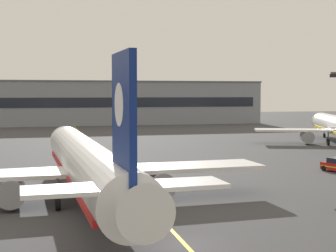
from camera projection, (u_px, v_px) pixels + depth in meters
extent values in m
plane|color=#3D3D3F|center=(187.00, 246.00, 30.95)|extent=(400.00, 400.00, 0.00)
cube|color=yellow|center=(117.00, 172.00, 59.99)|extent=(0.64, 180.00, 0.01)
cylinder|color=white|center=(87.00, 162.00, 42.81)|extent=(5.42, 36.13, 3.80)
cone|color=white|center=(66.00, 141.00, 61.26)|extent=(3.72, 2.76, 3.61)
cone|color=white|center=(139.00, 208.00, 24.23)|extent=(2.97, 2.93, 2.85)
cube|color=red|center=(87.00, 175.00, 42.88)|extent=(5.21, 33.25, 0.44)
cube|color=black|center=(67.00, 137.00, 59.40)|extent=(2.90, 1.23, 0.60)
cube|color=white|center=(86.00, 171.00, 43.44)|extent=(32.18, 6.24, 0.36)
cylinder|color=gray|center=(11.00, 191.00, 40.80)|extent=(2.46, 3.70, 2.30)
cylinder|color=black|center=(11.00, 187.00, 42.56)|extent=(1.96, 0.27, 1.95)
cylinder|color=gray|center=(158.00, 184.00, 44.33)|extent=(2.46, 3.70, 2.30)
cylinder|color=black|center=(153.00, 180.00, 46.09)|extent=(1.96, 0.27, 1.95)
cube|color=navy|center=(124.00, 118.00, 27.40)|extent=(0.62, 4.81, 7.20)
cylinder|color=white|center=(122.00, 105.00, 27.63)|extent=(0.55, 2.42, 2.40)
cube|color=white|center=(126.00, 187.00, 27.07)|extent=(11.12, 3.29, 0.24)
cylinder|color=#4C4C51|center=(70.00, 163.00, 56.81)|extent=(0.24, 0.24, 1.60)
cylinder|color=black|center=(70.00, 172.00, 56.87)|extent=(0.44, 0.92, 0.90)
cylinder|color=#4C4C51|center=(58.00, 188.00, 40.27)|extent=(0.24, 0.24, 1.60)
cylinder|color=black|center=(58.00, 202.00, 40.34)|extent=(0.46, 1.32, 1.30)
cylinder|color=#4C4C51|center=(121.00, 185.00, 41.75)|extent=(0.24, 0.24, 1.60)
cylinder|color=black|center=(122.00, 198.00, 41.82)|extent=(0.46, 1.32, 1.30)
cone|color=white|center=(320.00, 121.00, 109.89)|extent=(4.08, 3.50, 3.44)
cube|color=black|center=(322.00, 118.00, 108.05)|extent=(2.91, 1.91, 0.57)
cylinder|color=gray|center=(307.00, 137.00, 92.00)|extent=(3.23, 3.97, 2.19)
cylinder|color=black|center=(306.00, 136.00, 93.75)|extent=(1.81, 0.80, 1.86)
cylinder|color=#4C4C51|center=(324.00, 131.00, 105.48)|extent=(0.23, 0.23, 1.52)
cylinder|color=black|center=(324.00, 136.00, 105.55)|extent=(0.65, 0.94, 0.86)
cylinder|color=#4C4C51|center=(328.00, 136.00, 90.11)|extent=(0.23, 0.23, 1.52)
cylinder|color=black|center=(328.00, 142.00, 90.19)|extent=(0.78, 1.29, 1.24)
cube|color=black|center=(333.00, 76.00, 39.51)|extent=(0.44, 0.36, 0.28)
cylinder|color=black|center=(324.00, 168.00, 60.72)|extent=(0.41, 0.68, 0.64)
cylinder|color=black|center=(333.00, 167.00, 61.66)|extent=(0.41, 0.68, 0.64)
cone|color=orange|center=(93.00, 170.00, 59.89)|extent=(0.36, 0.36, 0.55)
cylinder|color=white|center=(93.00, 169.00, 59.89)|extent=(0.23, 0.23, 0.07)
cube|color=orange|center=(94.00, 172.00, 59.91)|extent=(0.44, 0.44, 0.03)
cube|color=gray|center=(49.00, 104.00, 144.94)|extent=(126.67, 12.00, 12.53)
cube|color=black|center=(49.00, 103.00, 139.06)|extent=(121.61, 0.12, 2.80)
cube|color=#595C63|center=(48.00, 81.00, 144.51)|extent=(127.07, 12.40, 0.40)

